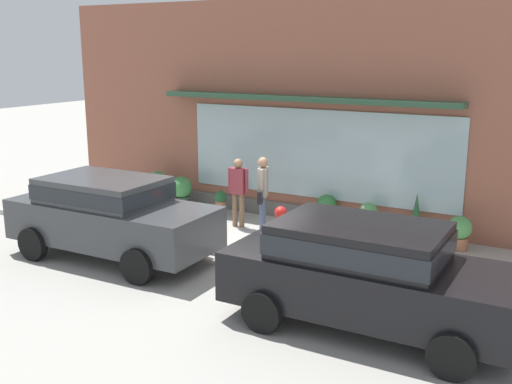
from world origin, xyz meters
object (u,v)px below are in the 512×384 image
at_px(potted_plant_by_entrance, 459,231).
at_px(fire_hydrant, 280,226).
at_px(pedestrian_with_handbag, 263,189).
at_px(pedestrian_passerby, 238,187).
at_px(potted_plant_corner_tall, 368,219).
at_px(potted_plant_window_right, 157,187).
at_px(parked_car_dark_gray, 110,213).
at_px(parked_car_black, 368,270).
at_px(potted_plant_window_center, 181,191).
at_px(potted_plant_near_hydrant, 326,209).
at_px(potted_plant_doorstep, 221,202).
at_px(potted_plant_low_front, 416,217).

bearing_deg(potted_plant_by_entrance, fire_hydrant, -153.97).
xyz_separation_m(pedestrian_with_handbag, potted_plant_by_entrance, (4.10, 0.98, -0.63)).
bearing_deg(pedestrian_passerby, potted_plant_corner_tall, -168.98).
relative_size(pedestrian_passerby, potted_plant_window_right, 1.79).
xyz_separation_m(pedestrian_with_handbag, pedestrian_passerby, (-0.75, 0.20, -0.08)).
relative_size(parked_car_dark_gray, parked_car_black, 0.97).
relative_size(parked_car_dark_gray, potted_plant_window_center, 4.98).
distance_m(fire_hydrant, potted_plant_window_center, 3.97).
xyz_separation_m(pedestrian_passerby, potted_plant_near_hydrant, (1.79, 1.00, -0.52)).
height_order(pedestrian_passerby, parked_car_dark_gray, parked_car_dark_gray).
bearing_deg(potted_plant_corner_tall, potted_plant_doorstep, -176.67).
bearing_deg(potted_plant_near_hydrant, potted_plant_window_right, -176.56).
distance_m(potted_plant_corner_tall, potted_plant_near_hydrant, 1.08).
height_order(potted_plant_corner_tall, potted_plant_near_hydrant, potted_plant_near_hydrant).
bearing_deg(parked_car_black, potted_plant_doorstep, 141.17).
bearing_deg(potted_plant_window_center, potted_plant_corner_tall, 1.76).
xyz_separation_m(pedestrian_with_handbag, parked_car_black, (3.64, -3.44, -0.12)).
bearing_deg(fire_hydrant, potted_plant_window_center, 157.41).
xyz_separation_m(pedestrian_with_handbag, potted_plant_window_right, (-3.69, 0.92, -0.54)).
xyz_separation_m(parked_car_dark_gray, potted_plant_doorstep, (0.21, 3.71, -0.58)).
height_order(parked_car_dark_gray, potted_plant_corner_tall, parked_car_dark_gray).
height_order(potted_plant_corner_tall, potted_plant_window_center, potted_plant_window_center).
xyz_separation_m(pedestrian_with_handbag, potted_plant_low_front, (3.12, 1.25, -0.53)).
xyz_separation_m(parked_car_black, potted_plant_by_entrance, (0.46, 4.41, -0.51)).
height_order(fire_hydrant, parked_car_dark_gray, parked_car_dark_gray).
xyz_separation_m(potted_plant_near_hydrant, potted_plant_window_center, (-3.92, -0.32, 0.04)).
bearing_deg(parked_car_black, pedestrian_passerby, 140.42).
xyz_separation_m(pedestrian_passerby, potted_plant_doorstep, (-0.89, 0.62, -0.60)).
distance_m(potted_plant_window_right, potted_plant_corner_tall, 5.80).
xyz_separation_m(parked_car_black, potted_plant_window_center, (-6.53, 4.32, -0.44)).
bearing_deg(potted_plant_near_hydrant, pedestrian_passerby, -150.71).
bearing_deg(parked_car_dark_gray, fire_hydrant, 40.07).
bearing_deg(fire_hydrant, pedestrian_passerby, 151.20).
distance_m(parked_car_dark_gray, parked_car_black, 5.52).
height_order(fire_hydrant, pedestrian_with_handbag, pedestrian_with_handbag).
height_order(pedestrian_with_handbag, parked_car_dark_gray, pedestrian_with_handbag).
bearing_deg(potted_plant_doorstep, fire_hydrant, -31.13).
bearing_deg(pedestrian_with_handbag, pedestrian_passerby, -125.98).
bearing_deg(potted_plant_doorstep, potted_plant_low_front, 5.15).
relative_size(pedestrian_passerby, potted_plant_near_hydrant, 2.10).
height_order(potted_plant_corner_tall, potted_plant_by_entrance, potted_plant_corner_tall).
height_order(parked_car_black, potted_plant_low_front, parked_car_black).
height_order(fire_hydrant, potted_plant_near_hydrant, fire_hydrant).
height_order(parked_car_black, potted_plant_doorstep, parked_car_black).
distance_m(parked_car_dark_gray, potted_plant_by_entrance, 7.11).
relative_size(fire_hydrant, pedestrian_with_handbag, 0.50).
xyz_separation_m(fire_hydrant, potted_plant_by_entrance, (3.32, 1.62, -0.04)).
xyz_separation_m(potted_plant_low_front, potted_plant_by_entrance, (0.98, -0.27, -0.10)).
xyz_separation_m(pedestrian_passerby, potted_plant_corner_tall, (2.86, 0.84, -0.57)).
relative_size(parked_car_dark_gray, potted_plant_doorstep, 6.73).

